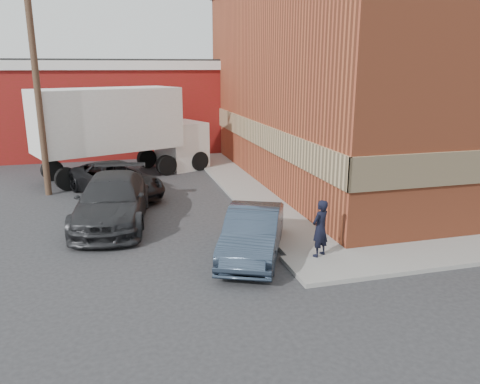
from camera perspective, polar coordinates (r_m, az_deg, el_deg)
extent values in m
plane|color=#28282B|center=(13.28, 6.94, -8.01)|extent=(90.00, 90.00, 0.00)
cube|color=#A14729|center=(24.22, 18.35, 12.70)|extent=(14.00, 18.00, 9.00)
cube|color=tan|center=(21.40, 1.74, 7.30)|extent=(0.08, 18.16, 1.00)
cube|color=gray|center=(21.59, -0.49, 1.33)|extent=(1.80, 18.00, 0.12)
cube|color=maroon|center=(31.43, -17.71, 9.45)|extent=(16.00, 8.00, 5.00)
cube|color=silver|center=(31.32, -18.12, 14.45)|extent=(16.30, 8.30, 0.50)
cube|color=black|center=(31.32, -18.17, 15.00)|extent=(16.00, 8.00, 0.10)
cylinder|color=brown|center=(20.49, -23.53, 11.94)|extent=(0.26, 0.26, 9.00)
imported|color=black|center=(12.95, 9.74, -4.38)|extent=(0.69, 0.62, 1.60)
imported|color=#2F3C4E|center=(13.11, 1.57, -4.99)|extent=(3.01, 4.39, 1.37)
imported|color=black|center=(19.79, -14.88, 1.43)|extent=(4.22, 5.49, 1.39)
imported|color=#28282A|center=(16.39, -15.29, -0.97)|extent=(2.98, 5.80, 1.61)
cube|color=white|center=(22.91, -15.89, 8.51)|extent=(7.09, 4.87, 2.85)
cube|color=#247F22|center=(21.74, -14.52, 7.11)|extent=(5.92, 2.36, 0.88)
cube|color=white|center=(24.96, -6.42, 5.79)|extent=(2.72, 2.97, 2.41)
cylinder|color=black|center=(21.50, -20.36, 1.50)|extent=(1.04, 0.67, 0.99)
cylinder|color=black|center=(23.57, -21.92, 2.48)|extent=(1.04, 0.67, 0.99)
cylinder|color=black|center=(23.26, -8.95, 3.24)|extent=(1.04, 0.67, 0.99)
cylinder|color=black|center=(25.19, -11.31, 4.03)|extent=(1.04, 0.67, 0.99)
cylinder|color=black|center=(24.16, -5.05, 3.80)|extent=(1.04, 0.67, 0.99)
cylinder|color=black|center=(26.02, -7.61, 4.54)|extent=(1.04, 0.67, 0.99)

